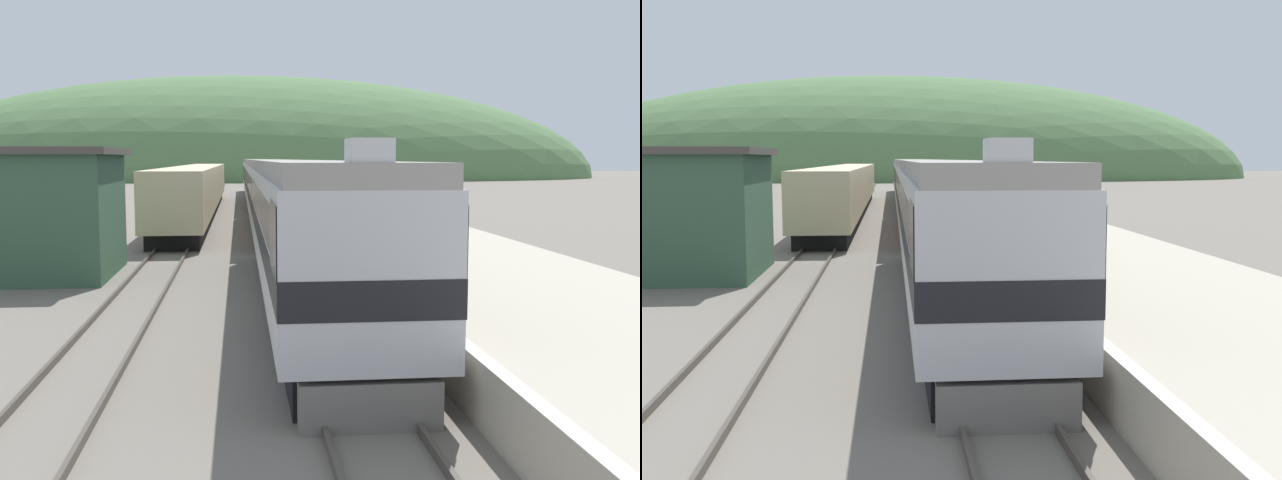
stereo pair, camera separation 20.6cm
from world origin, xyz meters
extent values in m
cube|color=#4C443D|center=(-0.72, 70.00, 0.08)|extent=(0.08, 180.00, 0.16)
cube|color=#4C443D|center=(0.72, 70.00, 0.08)|extent=(0.08, 180.00, 0.16)
cube|color=#4C443D|center=(-5.67, 70.00, 0.08)|extent=(0.08, 180.00, 0.16)
cube|color=#4C443D|center=(-4.24, 70.00, 0.08)|extent=(0.08, 180.00, 0.16)
cube|color=#B2A893|center=(4.97, 50.00, 0.53)|extent=(6.67, 140.00, 1.07)
cube|color=silver|center=(1.75, 50.00, 1.07)|extent=(0.24, 140.00, 0.01)
ellipsoid|color=#517547|center=(0.00, 169.68, 0.00)|extent=(150.87, 67.89, 42.67)
cube|color=black|center=(0.00, 29.14, 0.42)|extent=(2.30, 18.93, 0.85)
cube|color=#BCBCC1|center=(0.00, 29.14, 2.25)|extent=(2.81, 20.14, 2.80)
cube|color=black|center=(0.00, 29.14, 2.03)|extent=(2.84, 20.16, 0.62)
cube|color=black|center=(0.00, 29.14, 2.87)|extent=(2.83, 18.93, 0.84)
cube|color=gray|center=(0.00, 29.14, 3.85)|extent=(2.64, 20.14, 0.40)
cube|color=black|center=(0.00, 20.20, 2.87)|extent=(2.85, 2.20, 1.12)
cube|color=#BCBCC1|center=(0.00, 19.52, 4.23)|extent=(0.64, 0.80, 0.36)
cube|color=slate|center=(0.00, 19.27, 0.38)|extent=(2.19, 0.40, 0.77)
cube|color=black|center=(0.00, 50.65, 0.42)|extent=(2.30, 19.81, 0.85)
cube|color=#BCBCC1|center=(0.00, 50.65, 2.25)|extent=(2.81, 21.07, 2.80)
cube|color=black|center=(0.00, 50.65, 2.03)|extent=(2.84, 21.09, 0.62)
cube|color=black|center=(0.00, 50.65, 2.87)|extent=(2.83, 19.81, 0.84)
cube|color=gray|center=(0.00, 50.65, 3.85)|extent=(2.64, 21.07, 0.40)
cube|color=black|center=(0.00, 72.62, 0.42)|extent=(2.30, 19.81, 0.85)
cube|color=#BCBCC1|center=(0.00, 72.62, 2.25)|extent=(2.81, 21.07, 2.80)
cube|color=black|center=(0.00, 72.62, 2.03)|extent=(2.84, 21.09, 0.62)
cube|color=black|center=(0.00, 72.62, 2.87)|extent=(2.83, 19.81, 0.84)
cube|color=gray|center=(0.00, 72.62, 3.85)|extent=(2.64, 21.07, 0.40)
cube|color=black|center=(0.00, 94.59, 0.42)|extent=(2.30, 19.81, 0.85)
cube|color=#BCBCC1|center=(0.00, 94.59, 2.25)|extent=(2.81, 21.07, 2.80)
cube|color=black|center=(0.00, 94.59, 2.03)|extent=(2.84, 21.09, 0.62)
cube|color=black|center=(0.00, 94.59, 2.87)|extent=(2.83, 19.81, 0.84)
cube|color=gray|center=(0.00, 94.59, 3.85)|extent=(2.64, 21.07, 0.40)
cube|color=black|center=(-4.96, 64.35, 0.40)|extent=(2.46, 44.91, 0.80)
cube|color=beige|center=(-4.96, 64.35, 2.19)|extent=(2.90, 46.78, 2.77)
camera|label=1|loc=(-1.94, 8.41, 4.11)|focal=42.00mm
camera|label=2|loc=(-1.73, 8.39, 4.11)|focal=42.00mm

